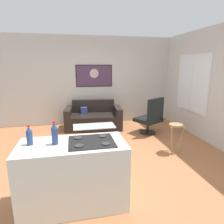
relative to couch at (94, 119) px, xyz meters
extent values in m
cube|color=#AB6A41|center=(0.07, -1.81, -0.31)|extent=(6.40, 6.40, 0.04)
cube|color=beige|center=(0.07, 0.61, 1.11)|extent=(6.40, 0.05, 2.80)
cube|color=beige|center=(2.70, -1.51, 1.11)|extent=(0.05, 6.40, 2.80)
cube|color=black|center=(0.00, -0.04, -0.07)|extent=(1.39, 0.98, 0.44)
cube|color=black|center=(0.03, 0.31, 0.35)|extent=(1.33, 0.29, 0.40)
cube|color=black|center=(-0.75, 0.03, 0.03)|extent=(0.26, 0.87, 0.65)
cube|color=black|center=(0.74, -0.11, 0.03)|extent=(0.26, 0.87, 0.65)
cube|color=#344185|center=(-0.28, 0.14, 0.25)|extent=(0.21, 0.12, 0.20)
cube|color=silver|center=(-0.10, -1.02, 0.08)|extent=(1.05, 0.51, 0.02)
cylinder|color=#232326|center=(-0.57, -1.23, -0.11)|extent=(0.03, 0.03, 0.37)
cylinder|color=#232326|center=(0.38, -1.23, -0.11)|extent=(0.03, 0.03, 0.37)
cylinder|color=#232326|center=(-0.57, -0.80, -0.11)|extent=(0.03, 0.03, 0.37)
cylinder|color=#232326|center=(0.38, -0.80, -0.11)|extent=(0.03, 0.03, 0.37)
cylinder|color=black|center=(1.46, -0.79, -0.27)|extent=(0.44, 0.44, 0.04)
cylinder|color=black|center=(1.46, -0.79, -0.07)|extent=(0.06, 0.06, 0.37)
cube|color=black|center=(1.46, -0.79, 0.10)|extent=(0.85, 0.84, 0.10)
cube|color=black|center=(1.58, -1.00, 0.45)|extent=(0.58, 0.39, 0.59)
cylinder|color=#9C7C4D|center=(1.55, -2.13, 0.35)|extent=(0.29, 0.29, 0.03)
cylinder|color=#9C7C4D|center=(1.55, -2.01, 0.02)|extent=(0.04, 0.12, 0.63)
cylinder|color=#9C7C4D|center=(1.44, -2.19, 0.02)|extent=(0.12, 0.09, 0.63)
cylinder|color=#9C7C4D|center=(1.66, -2.19, 0.02)|extent=(0.12, 0.09, 0.63)
cube|color=silver|center=(-0.63, -3.34, 0.16)|extent=(1.40, 0.68, 0.90)
cube|color=black|center=(-0.38, -3.34, 0.62)|extent=(0.60, 0.52, 0.01)
cylinder|color=#2D2D2D|center=(-0.55, -3.48, 0.63)|extent=(0.11, 0.11, 0.01)
cylinder|color=#2D2D2D|center=(-0.21, -3.48, 0.63)|extent=(0.11, 0.11, 0.01)
cylinder|color=#2D2D2D|center=(-0.55, -3.20, 0.63)|extent=(0.11, 0.11, 0.01)
cylinder|color=#2D2D2D|center=(-0.21, -3.20, 0.63)|extent=(0.11, 0.11, 0.01)
cylinder|color=navy|center=(-1.16, -3.28, 0.70)|extent=(0.08, 0.08, 0.18)
cone|color=navy|center=(-1.16, -3.28, 0.82)|extent=(0.07, 0.07, 0.06)
cylinder|color=red|center=(-1.16, -3.28, 0.86)|extent=(0.03, 0.03, 0.02)
cylinder|color=navy|center=(-0.85, -3.33, 0.72)|extent=(0.08, 0.08, 0.22)
cone|color=navy|center=(-0.85, -3.33, 0.86)|extent=(0.07, 0.07, 0.07)
cylinder|color=red|center=(-0.85, -3.33, 0.91)|extent=(0.03, 0.03, 0.02)
cube|color=black|center=(0.11, 0.57, 1.27)|extent=(1.17, 0.01, 0.70)
cube|color=#4E3550|center=(0.11, 0.57, 1.27)|extent=(1.12, 0.02, 0.65)
cylinder|color=beige|center=(0.11, 0.55, 1.35)|extent=(0.28, 0.01, 0.28)
cube|color=silver|center=(2.66, -0.91, 1.11)|extent=(0.02, 1.42, 1.58)
cube|color=white|center=(2.65, -0.91, 1.11)|extent=(0.01, 1.34, 1.50)
cube|color=silver|center=(2.65, -0.91, 1.11)|extent=(0.01, 0.04, 1.50)
camera|label=1|loc=(-0.60, -5.77, 1.60)|focal=31.18mm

